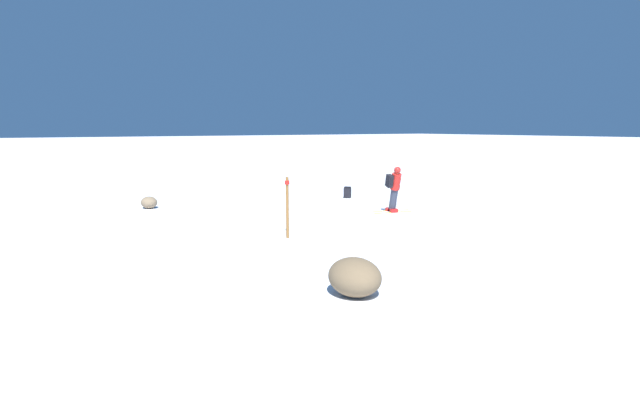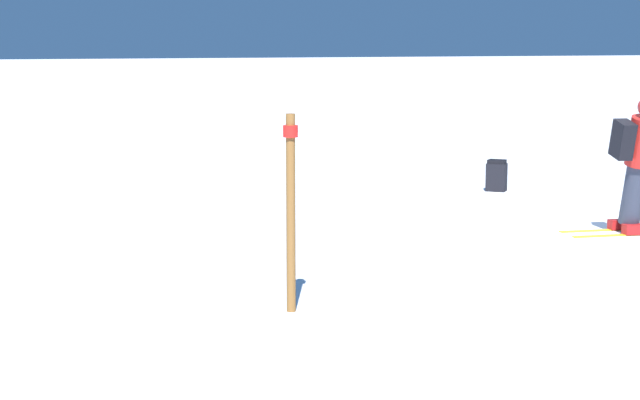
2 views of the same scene
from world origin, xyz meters
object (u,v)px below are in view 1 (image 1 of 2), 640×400
object	(u,v)px
exposed_boulder_0	(149,202)
trail_marker	(287,204)
skier	(394,187)
exposed_boulder_1	(355,277)
spare_backpack	(347,192)

from	to	relation	value
exposed_boulder_0	trail_marker	bearing A→B (deg)	-165.60
skier	exposed_boulder_0	size ratio (longest dim) A/B	2.46
skier	exposed_boulder_1	world-z (taller)	skier
spare_backpack	exposed_boulder_0	xyz separation A→B (m)	(1.91, 8.03, -0.02)
exposed_boulder_0	trail_marker	distance (m)	7.68
exposed_boulder_0	exposed_boulder_1	distance (m)	12.32
spare_backpack	exposed_boulder_0	size ratio (longest dim) A/B	0.71
spare_backpack	trail_marker	size ratio (longest dim) A/B	0.29
exposed_boulder_0	trail_marker	size ratio (longest dim) A/B	0.41
spare_backpack	exposed_boulder_0	world-z (taller)	spare_backpack
spare_backpack	exposed_boulder_1	world-z (taller)	exposed_boulder_1
trail_marker	exposed_boulder_1	bearing A→B (deg)	164.53
skier	spare_backpack	xyz separation A→B (m)	(4.00, -0.85, -0.70)
exposed_boulder_1	trail_marker	world-z (taller)	trail_marker
exposed_boulder_0	exposed_boulder_1	bearing A→B (deg)	-177.47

